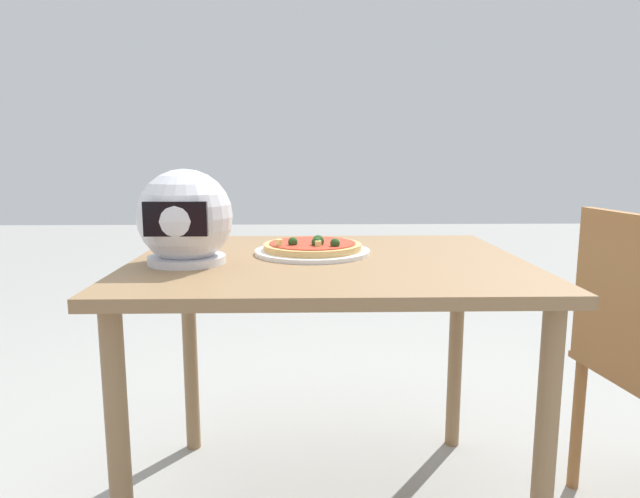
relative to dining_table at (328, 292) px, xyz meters
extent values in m
cube|color=olive|center=(0.00, 0.00, 0.08)|extent=(1.07, 0.87, 0.03)
cylinder|color=olive|center=(-0.47, -0.38, -0.30)|extent=(0.05, 0.05, 0.74)
cylinder|color=olive|center=(0.47, -0.38, -0.30)|extent=(0.05, 0.05, 0.74)
cylinder|color=olive|center=(-0.47, 0.38, -0.30)|extent=(0.05, 0.05, 0.74)
cylinder|color=olive|center=(0.47, 0.38, -0.30)|extent=(0.05, 0.05, 0.74)
cylinder|color=white|center=(0.04, -0.07, 0.10)|extent=(0.33, 0.33, 0.01)
cylinder|color=tan|center=(0.04, -0.07, 0.12)|extent=(0.28, 0.28, 0.02)
cylinder|color=red|center=(0.04, -0.07, 0.13)|extent=(0.25, 0.25, 0.00)
sphere|color=#234C1E|center=(0.03, -0.02, 0.14)|extent=(0.03, 0.03, 0.03)
sphere|color=#234C1E|center=(0.10, -0.03, 0.14)|extent=(0.03, 0.03, 0.03)
sphere|color=#234C1E|center=(0.03, -0.04, 0.14)|extent=(0.03, 0.03, 0.03)
sphere|color=#234C1E|center=(-0.02, -0.01, 0.14)|extent=(0.03, 0.03, 0.03)
cylinder|color=#E0D172|center=(0.14, -0.02, 0.14)|extent=(0.02, 0.02, 0.02)
cylinder|color=#E0D172|center=(0.03, -0.07, 0.14)|extent=(0.03, 0.03, 0.02)
cylinder|color=#E0D172|center=(0.03, -0.01, 0.14)|extent=(0.02, 0.02, 0.01)
sphere|color=silver|center=(0.38, 0.06, 0.22)|extent=(0.25, 0.25, 0.25)
cylinder|color=silver|center=(0.38, 0.06, 0.11)|extent=(0.20, 0.20, 0.02)
cube|color=black|center=(0.38, 0.17, 0.23)|extent=(0.15, 0.02, 0.08)
cube|color=#996638|center=(-0.80, 0.07, 0.00)|extent=(0.08, 0.38, 0.45)
cylinder|color=#996638|center=(-0.79, -0.10, -0.46)|extent=(0.04, 0.04, 0.43)
camera|label=1|loc=(0.06, 1.52, 0.38)|focal=31.26mm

